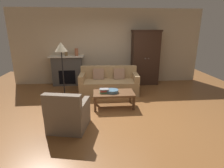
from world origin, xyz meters
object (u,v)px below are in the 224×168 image
(couch, at_px, (109,83))
(mantel_vase_terracotta, at_px, (77,52))
(coffee_table, at_px, (114,94))
(floor_lamp, at_px, (61,50))
(armchair_near_left, at_px, (68,115))
(book_stack, at_px, (104,91))
(fireplace, at_px, (67,70))
(armoire, at_px, (145,58))
(mantel_vase_bronze, at_px, (66,53))
(fruit_bowl, at_px, (112,91))

(couch, distance_m, mantel_vase_terracotta, 1.77)
(coffee_table, xyz_separation_m, floor_lamp, (-1.45, 0.77, 1.11))
(couch, xyz_separation_m, armchair_near_left, (-1.03, -2.23, -0.00))
(mantel_vase_terracotta, bearing_deg, armchair_near_left, -88.41)
(couch, xyz_separation_m, floor_lamp, (-1.41, -0.40, 1.16))
(couch, bearing_deg, book_stack, -99.99)
(fireplace, relative_size, book_stack, 4.85)
(coffee_table, height_order, mantel_vase_terracotta, mantel_vase_terracotta)
(armchair_near_left, bearing_deg, armoire, 51.98)
(fireplace, relative_size, mantel_vase_terracotta, 4.68)
(floor_lamp, bearing_deg, mantel_vase_bronze, 93.91)
(book_stack, distance_m, armchair_near_left, 1.35)
(couch, distance_m, coffee_table, 1.18)
(book_stack, relative_size, mantel_vase_bronze, 1.47)
(floor_lamp, bearing_deg, coffee_table, -28.03)
(floor_lamp, bearing_deg, armoire, 25.13)
(armchair_near_left, bearing_deg, mantel_vase_terracotta, 91.59)
(coffee_table, bearing_deg, armchair_near_left, -135.52)
(couch, height_order, armchair_near_left, armchair_near_left)
(fireplace, relative_size, couch, 0.64)
(mantel_vase_bronze, relative_size, mantel_vase_terracotta, 0.66)
(armoire, relative_size, fruit_bowl, 6.14)
(fireplace, height_order, fruit_bowl, fireplace)
(mantel_vase_bronze, distance_m, armchair_near_left, 3.39)
(fireplace, bearing_deg, book_stack, -59.47)
(couch, relative_size, mantel_vase_terracotta, 7.28)
(couch, relative_size, fruit_bowl, 5.91)
(mantel_vase_bronze, relative_size, armchair_near_left, 0.19)
(book_stack, bearing_deg, armchair_near_left, -128.04)
(floor_lamp, bearing_deg, armchair_near_left, -78.46)
(armoire, bearing_deg, mantel_vase_terracotta, 178.66)
(mantel_vase_terracotta, bearing_deg, fireplace, 177.30)
(coffee_table, distance_m, floor_lamp, 1.99)
(fireplace, height_order, mantel_vase_terracotta, mantel_vase_terracotta)
(couch, relative_size, floor_lamp, 1.15)
(book_stack, height_order, floor_lamp, floor_lamp)
(fireplace, relative_size, mantel_vase_bronze, 7.13)
(mantel_vase_bronze, distance_m, mantel_vase_terracotta, 0.38)
(book_stack, height_order, mantel_vase_bronze, mantel_vase_bronze)
(fruit_bowl, height_order, floor_lamp, floor_lamp)
(fireplace, height_order, book_stack, fireplace)
(armoire, xyz_separation_m, floor_lamp, (-2.85, -1.34, 0.45))
(mantel_vase_bronze, bearing_deg, coffee_table, -54.51)
(coffee_table, distance_m, mantel_vase_terracotta, 2.62)
(fruit_bowl, relative_size, mantel_vase_bronze, 1.88)
(coffee_table, height_order, fruit_bowl, fruit_bowl)
(couch, relative_size, book_stack, 7.55)
(mantel_vase_terracotta, relative_size, floor_lamp, 0.16)
(fireplace, xyz_separation_m, book_stack, (1.29, -2.20, -0.09))
(coffee_table, bearing_deg, couch, 92.25)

